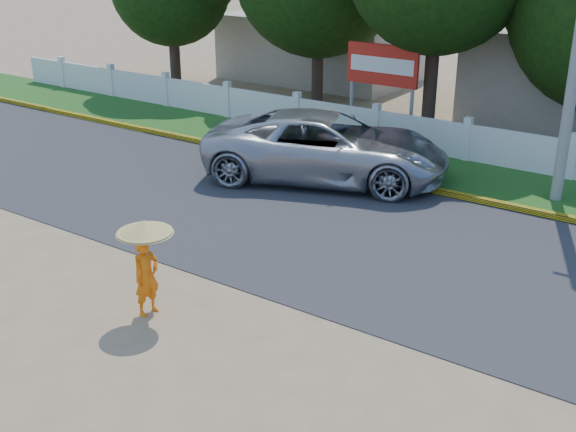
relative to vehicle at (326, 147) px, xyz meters
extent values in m
plane|color=#9E8460|center=(2.51, -7.45, -0.91)|extent=(120.00, 120.00, 0.00)
cube|color=#38383A|center=(2.51, -2.95, -0.90)|extent=(60.00, 7.00, 0.02)
cube|color=#2D601E|center=(2.51, 2.30, -0.89)|extent=(60.00, 3.50, 0.03)
cube|color=yellow|center=(2.51, 0.60, -0.83)|extent=(40.00, 0.18, 0.16)
cube|color=silver|center=(2.51, 3.75, -0.36)|extent=(40.00, 0.10, 1.10)
cube|color=#B7AD99|center=(-7.49, 11.55, 0.49)|extent=(8.00, 5.00, 2.80)
imported|color=#ABAEB3|center=(0.00, 0.00, 0.00)|extent=(7.19, 5.13, 1.82)
imported|color=orange|center=(1.27, -8.06, -0.18)|extent=(0.40, 0.56, 1.46)
cylinder|color=gray|center=(1.32, -8.06, 0.38)|extent=(0.02, 0.02, 0.95)
cone|color=tan|center=(1.32, -8.06, 0.78)|extent=(1.00, 1.00, 0.24)
cylinder|color=gray|center=(-2.02, 4.85, 0.09)|extent=(0.12, 0.12, 2.00)
cylinder|color=gray|center=(0.18, 4.85, 0.09)|extent=(0.12, 0.12, 2.00)
cube|color=red|center=(-0.92, 4.85, 1.39)|extent=(2.50, 0.12, 1.30)
cube|color=silver|center=(-0.92, 4.79, 1.39)|extent=(2.25, 0.02, 0.49)
cylinder|color=#473828|center=(-11.27, 6.20, 0.54)|extent=(0.44, 0.44, 2.90)
cylinder|color=#473828|center=(-5.11, 7.55, 0.67)|extent=(0.44, 0.44, 3.17)
cylinder|color=#473828|center=(0.35, 5.81, 1.04)|extent=(0.44, 0.44, 3.90)
camera|label=1|loc=(9.80, -15.99, 5.60)|focal=45.00mm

